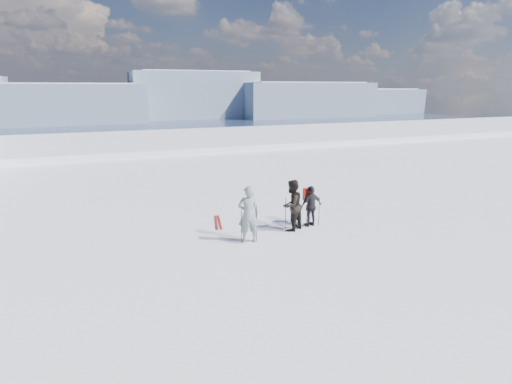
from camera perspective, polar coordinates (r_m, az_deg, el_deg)
lake_basin at (r=41.22m, az=-11.26°, el=-2.05°), size 820.00×820.00×71.62m
far_mountain_range at (r=465.32m, az=-17.26°, el=12.61°), size 770.00×110.00×53.00m
skier_grey at (r=13.71m, az=-1.07°, el=-3.20°), size 0.82×0.62×2.01m
skier_dark at (r=14.91m, az=5.13°, el=-1.90°), size 1.18×1.09×1.94m
skier_pack at (r=15.49m, az=7.88°, el=-2.01°), size 0.97×0.49×1.60m
backpack at (r=15.42m, az=7.48°, el=1.91°), size 0.36×0.23×0.48m
ski_poles at (r=14.67m, az=4.19°, el=-3.58°), size 3.43×0.70×1.34m
skis_loose at (r=16.01m, az=-5.48°, el=-4.32°), size 0.60×1.68×0.03m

